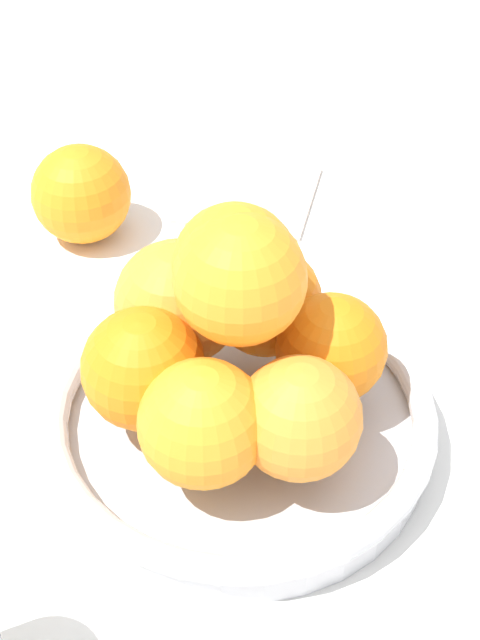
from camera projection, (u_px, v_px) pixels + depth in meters
ground_plane at (240, 439)px, 0.60m from camera, size 4.00×4.00×0.00m
fruit_bowl at (240, 420)px, 0.58m from camera, size 0.25×0.25×0.04m
orange_pile at (231, 335)px, 0.54m from camera, size 0.19×0.19×0.14m
stray_orange at (81, 194)px, 0.74m from camera, size 0.08×0.08×0.08m
napkin_folded at (249, 193)px, 0.81m from camera, size 0.14×0.14×0.01m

